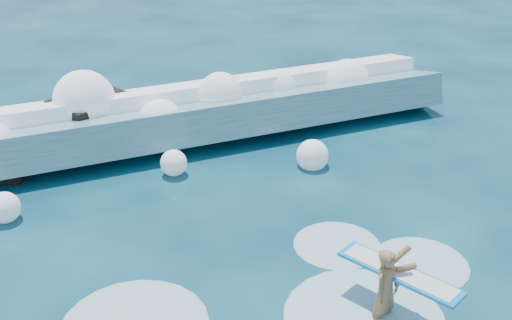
% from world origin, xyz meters
% --- Properties ---
extents(ground, '(200.00, 200.00, 0.00)m').
position_xyz_m(ground, '(0.00, 0.00, 0.00)').
color(ground, '#07263C').
rests_on(ground, ground).
extents(breaking_wave, '(19.19, 2.94, 1.65)m').
position_xyz_m(breaking_wave, '(-0.64, 6.56, 0.58)').
color(breaking_wave, teal).
rests_on(breaking_wave, ground).
extents(surfer_with_board, '(1.42, 2.84, 1.66)m').
position_xyz_m(surfer_with_board, '(2.14, -2.38, 0.61)').
color(surfer_with_board, '#916543').
rests_on(surfer_with_board, ground).
extents(wave_spray, '(15.01, 5.13, 2.23)m').
position_xyz_m(wave_spray, '(-1.45, 6.43, 1.00)').
color(wave_spray, white).
rests_on(wave_spray, ground).
extents(surf_foam, '(9.55, 5.28, 0.14)m').
position_xyz_m(surf_foam, '(1.11, -1.77, 0.00)').
color(surf_foam, silver).
rests_on(surf_foam, ground).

